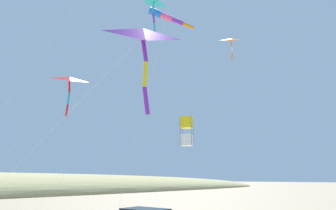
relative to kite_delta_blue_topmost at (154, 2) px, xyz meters
name	(u,v)px	position (x,y,z in m)	size (l,w,h in m)	color
kite_delta_blue_topmost	(154,2)	(0.00, 0.00, 0.00)	(3.09, 8.15, 17.78)	#1EB7C6
kite_windsock_red_high_left	(165,17)	(3.05, -4.31, 1.94)	(2.68, 13.98, 19.98)	blue
kite_delta_white_trailing	(70,80)	(3.96, 4.60, -6.82)	(6.59, 9.00, 10.96)	red
kite_delta_teal_far_right	(143,35)	(-8.85, 8.35, -9.53)	(10.56, 4.32, 8.35)	purple
kite_delta_long_streamer_right	(231,40)	(1.91, -14.56, 2.71)	(2.26, 15.59, 20.50)	orange
kite_box_long_streamer_left	(187,131)	(-0.86, -2.81, -10.30)	(4.26, 5.84, 8.11)	yellow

